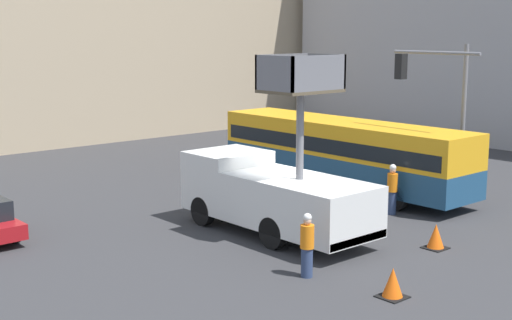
{
  "coord_description": "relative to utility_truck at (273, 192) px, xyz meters",
  "views": [
    {
      "loc": [
        -15.91,
        -17.04,
        6.62
      ],
      "look_at": [
        -0.49,
        0.56,
        2.36
      ],
      "focal_mm": 50.0,
      "sensor_mm": 36.0,
      "label": 1
    }
  ],
  "objects": [
    {
      "name": "road_worker_directing",
      "position": [
        4.97,
        -1.01,
        -0.48
      ],
      "size": [
        0.38,
        0.38,
        1.86
      ],
      "rotation": [
        0.0,
        0.0,
        3.54
      ],
      "color": "navy",
      "rests_on": "ground_plane"
    },
    {
      "name": "utility_truck",
      "position": [
        0.0,
        0.0,
        0.0
      ],
      "size": [
        2.55,
        7.14,
        5.9
      ],
      "color": "silver",
      "rests_on": "ground_plane"
    },
    {
      "name": "traffic_light_pole",
      "position": [
        7.71,
        -1.1,
        2.76
      ],
      "size": [
        4.11,
        3.86,
        6.11
      ],
      "color": "slate",
      "rests_on": "ground_plane"
    },
    {
      "name": "traffic_cone_near_truck",
      "position": [
        2.67,
        -4.51,
        -1.05
      ],
      "size": [
        0.68,
        0.68,
        0.77
      ],
      "color": "black",
      "rests_on": "ground_plane"
    },
    {
      "name": "road_worker_near_truck",
      "position": [
        -2.16,
        -3.72,
        -0.53
      ],
      "size": [
        0.38,
        0.38,
        1.79
      ],
      "rotation": [
        0.0,
        0.0,
        2.9
      ],
      "color": "navy",
      "rests_on": "ground_plane"
    },
    {
      "name": "traffic_cone_mid_road",
      "position": [
        -1.61,
        -6.21,
        -1.05
      ],
      "size": [
        0.68,
        0.68,
        0.77
      ],
      "color": "black",
      "rests_on": "ground_plane"
    },
    {
      "name": "city_bus",
      "position": [
        6.68,
        2.98,
        0.31
      ],
      "size": [
        2.62,
        12.01,
        2.91
      ],
      "rotation": [
        0.0,
        0.0,
        1.75
      ],
      "color": "navy",
      "rests_on": "ground_plane"
    },
    {
      "name": "ground_plane",
      "position": [
        0.49,
        0.28,
        -1.42
      ],
      "size": [
        120.0,
        120.0,
        0.0
      ],
      "primitive_type": "plane",
      "color": "#333335"
    }
  ]
}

